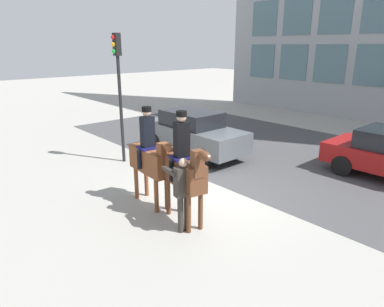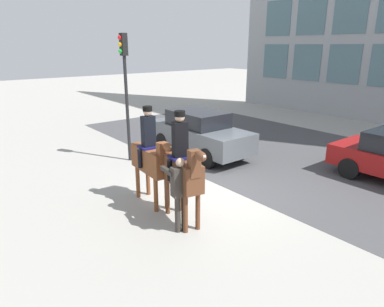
# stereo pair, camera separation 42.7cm
# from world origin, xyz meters

# --- Properties ---
(ground_plane) EXTENTS (80.00, 80.00, 0.00)m
(ground_plane) POSITION_xyz_m (0.00, 0.00, 0.00)
(ground_plane) COLOR #9E9B93
(road_surface) EXTENTS (21.60, 8.50, 0.01)m
(road_surface) POSITION_xyz_m (0.00, 4.75, 0.00)
(road_surface) COLOR #444447
(road_surface) RESTS_ON ground_plane
(mounted_horse_lead) EXTENTS (1.87, 0.65, 2.58)m
(mounted_horse_lead) POSITION_xyz_m (-0.61, -1.70, 1.29)
(mounted_horse_lead) COLOR brown
(mounted_horse_lead) RESTS_ON ground_plane
(mounted_horse_companion) EXTENTS (1.85, 0.72, 2.64)m
(mounted_horse_companion) POSITION_xyz_m (0.70, -1.68, 1.34)
(mounted_horse_companion) COLOR #59331E
(mounted_horse_companion) RESTS_ON ground_plane
(pedestrian_bystander) EXTENTS (0.88, 0.44, 1.73)m
(pedestrian_bystander) POSITION_xyz_m (1.00, -1.98, 1.02)
(pedestrian_bystander) COLOR #332D28
(pedestrian_bystander) RESTS_ON ground_plane
(street_car_near_lane) EXTENTS (4.36, 1.78, 1.66)m
(street_car_near_lane) POSITION_xyz_m (-3.15, 2.01, 0.86)
(street_car_near_lane) COLOR #51565B
(street_car_near_lane) RESTS_ON ground_plane
(traffic_light) EXTENTS (0.24, 0.29, 4.40)m
(traffic_light) POSITION_xyz_m (-4.16, -0.44, 2.93)
(traffic_light) COLOR black
(traffic_light) RESTS_ON ground_plane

